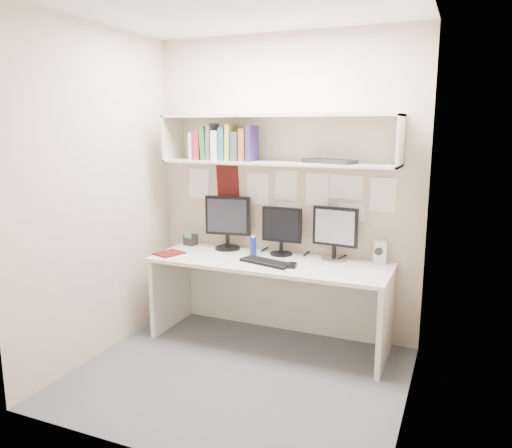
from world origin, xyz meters
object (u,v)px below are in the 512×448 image
at_px(speaker, 380,252).
at_px(desk_phone, 191,240).
at_px(keyboard, 266,262).
at_px(monitor_center, 282,229).
at_px(monitor_right, 335,231).
at_px(desk, 269,302).
at_px(monitor_left, 228,221).
at_px(maroon_notebook, 169,253).

relative_size(speaker, desk_phone, 1.43).
xyz_separation_m(keyboard, desk_phone, (-0.89, 0.32, 0.04)).
bearing_deg(desk_phone, monitor_center, 13.02).
bearing_deg(speaker, desk_phone, 162.61).
height_order(monitor_center, speaker, monitor_center).
bearing_deg(monitor_right, desk, -150.12).
bearing_deg(monitor_left, monitor_right, -9.80).
height_order(desk, keyboard, keyboard).
relative_size(monitor_right, speaker, 2.38).
bearing_deg(maroon_notebook, desk_phone, 109.23).
bearing_deg(keyboard, monitor_right, 49.57).
distance_m(monitor_center, keyboard, 0.39).
relative_size(keyboard, desk_phone, 3.35).
distance_m(monitor_left, keyboard, 0.65).
height_order(desk, maroon_notebook, maroon_notebook).
height_order(speaker, desk_phone, speaker).
relative_size(desk, desk_phone, 15.20).
distance_m(monitor_right, keyboard, 0.63).
bearing_deg(desk, speaker, 16.45).
bearing_deg(speaker, monitor_left, 162.83).
bearing_deg(monitor_left, maroon_notebook, -146.08).
xyz_separation_m(monitor_center, speaker, (0.83, 0.03, -0.14)).
bearing_deg(monitor_center, maroon_notebook, -156.76).
xyz_separation_m(speaker, maroon_notebook, (-1.74, -0.41, -0.09)).
height_order(keyboard, desk_phone, desk_phone).
height_order(desk, speaker, speaker).
bearing_deg(desk_phone, monitor_left, 13.28).
distance_m(desk, monitor_left, 0.83).
bearing_deg(speaker, keyboard, -175.68).
relative_size(monitor_left, speaker, 2.57).
relative_size(monitor_center, keyboard, 0.94).
xyz_separation_m(monitor_left, keyboard, (0.50, -0.32, -0.25)).
xyz_separation_m(desk, maroon_notebook, (-0.88, -0.15, 0.37)).
relative_size(keyboard, maroon_notebook, 1.90).
height_order(monitor_left, monitor_right, monitor_left).
distance_m(desk, maroon_notebook, 0.97).
xyz_separation_m(monitor_right, desk_phone, (-1.38, -0.00, -0.19)).
bearing_deg(keyboard, desk_phone, 175.84).
distance_m(monitor_right, desk_phone, 1.39).
distance_m(keyboard, maroon_notebook, 0.90).
bearing_deg(monitor_center, monitor_left, -179.09).
bearing_deg(maroon_notebook, speaker, 32.53).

